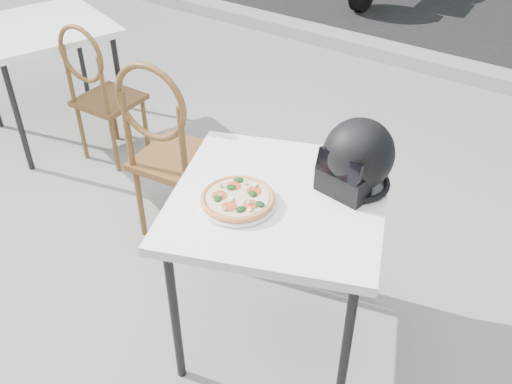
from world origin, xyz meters
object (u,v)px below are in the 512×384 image
Objects in this scene: cafe_chair_side at (98,87)px; pizza at (238,198)px; cafe_table_main at (278,210)px; cafe_table_side at (41,35)px; helmet at (357,159)px; plate at (238,203)px; cafe_chair_main at (168,144)px.

pizza is at bearing 153.73° from cafe_chair_side.
cafe_table_side is at bearing 164.54° from cafe_table_main.
plate is at bearing -121.37° from helmet.
plate is 0.91× the size of pizza.
cafe_table_side is (-2.47, 0.40, -0.18)m from helmet.
cafe_chair_main reaches higher than pizza.
plate is 1.03× the size of helmet.
plate is 0.31× the size of cafe_chair_main.
cafe_chair_main reaches higher than cafe_table_side.
pizza is 0.38× the size of cafe_chair_side.
cafe_chair_main is at bearing 163.14° from cafe_table_main.
cafe_chair_main is (-0.83, 0.25, -0.12)m from cafe_table_main.
plate is 2.30m from cafe_table_side.
plate is 1.79m from cafe_chair_side.
helmet reaches higher than plate.
helmet is at bearing 50.47° from plate.
cafe_table_main is 3.27× the size of helmet.
plate is 0.02m from pizza.
pizza is at bearing 53.26° from plate.
helmet is 1.08m from cafe_chair_main.
pizza is at bearing -19.35° from cafe_table_side.
helmet is 0.30× the size of cafe_chair_main.
helmet reaches higher than pizza.
plate is (-0.10, -0.14, 0.08)m from cafe_table_main.
cafe_chair_side is (-1.62, 0.71, -0.26)m from plate.
cafe_chair_side reaches higher than cafe_table_main.
helmet is at bearing 48.37° from cafe_table_main.
cafe_table_main is 2.90× the size of pizza.
cafe_chair_side is (-0.88, 0.32, -0.06)m from cafe_chair_main.
helmet is 0.34× the size of cafe_chair_side.
helmet is at bearing 171.55° from cafe_chair_main.
cafe_table_main is 3.18× the size of plate.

